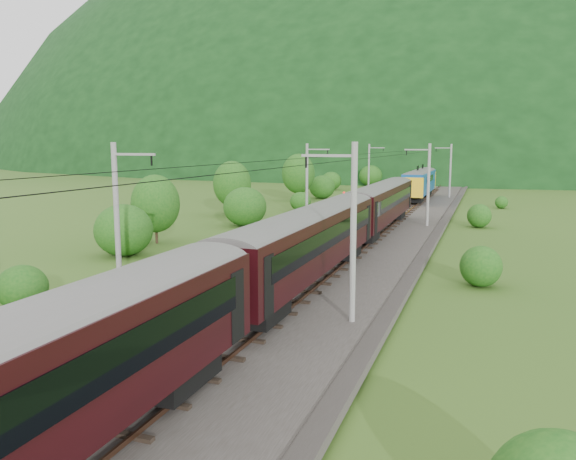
% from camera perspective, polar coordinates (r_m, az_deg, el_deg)
% --- Properties ---
extents(ground, '(600.00, 600.00, 0.00)m').
position_cam_1_polar(ground, '(27.85, -6.17, -8.46)').
color(ground, '#34581B').
rests_on(ground, ground).
extents(railbed, '(14.00, 220.00, 0.30)m').
position_cam_1_polar(railbed, '(36.76, 0.63, -3.95)').
color(railbed, '#38332D').
rests_on(railbed, ground).
extents(track_left, '(2.40, 220.00, 0.27)m').
position_cam_1_polar(track_left, '(37.55, -2.84, -3.34)').
color(track_left, brown).
rests_on(track_left, railbed).
extents(track_right, '(2.40, 220.00, 0.27)m').
position_cam_1_polar(track_right, '(36.02, 4.25, -3.87)').
color(track_right, brown).
rests_on(track_right, railbed).
extents(catenary_left, '(2.54, 192.28, 8.00)m').
position_cam_1_polar(catenary_left, '(58.80, 2.00, 5.07)').
color(catenary_left, gray).
rests_on(catenary_left, railbed).
extents(catenary_right, '(2.54, 192.28, 8.00)m').
position_cam_1_polar(catenary_right, '(56.31, 14.00, 4.66)').
color(catenary_right, gray).
rests_on(catenary_right, railbed).
extents(overhead_wires, '(4.83, 198.00, 0.03)m').
position_cam_1_polar(overhead_wires, '(35.89, 0.65, 6.95)').
color(overhead_wires, black).
rests_on(overhead_wires, ground).
extents(mountain_main, '(504.00, 360.00, 244.00)m').
position_cam_1_polar(mountain_main, '(284.27, 17.43, 6.61)').
color(mountain_main, black).
rests_on(mountain_main, ground).
extents(mountain_ridge, '(336.00, 280.00, 132.00)m').
position_cam_1_polar(mountain_ridge, '(349.76, -2.47, 7.31)').
color(mountain_ridge, black).
rests_on(mountain_ridge, ground).
extents(train, '(2.90, 116.36, 5.03)m').
position_cam_1_polar(train, '(31.31, 2.17, -0.03)').
color(train, black).
rests_on(train, ground).
extents(hazard_post_near, '(0.15, 0.15, 1.42)m').
position_cam_1_polar(hazard_post_near, '(65.63, 8.68, 2.29)').
color(hazard_post_near, red).
rests_on(hazard_post_near, railbed).
extents(hazard_post_far, '(0.14, 0.14, 1.30)m').
position_cam_1_polar(hazard_post_far, '(60.49, 8.79, 1.70)').
color(hazard_post_far, red).
rests_on(hazard_post_far, railbed).
extents(signal, '(0.25, 0.25, 2.30)m').
position_cam_1_polar(signal, '(67.64, 5.69, 3.08)').
color(signal, black).
rests_on(signal, railbed).
extents(vegetation_left, '(10.37, 142.74, 6.89)m').
position_cam_1_polar(vegetation_left, '(55.42, -7.25, 2.78)').
color(vegetation_left, '#195015').
rests_on(vegetation_left, ground).
extents(vegetation_right, '(5.88, 97.33, 2.53)m').
position_cam_1_polar(vegetation_right, '(23.50, 21.61, -9.43)').
color(vegetation_right, '#195015').
rests_on(vegetation_right, ground).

